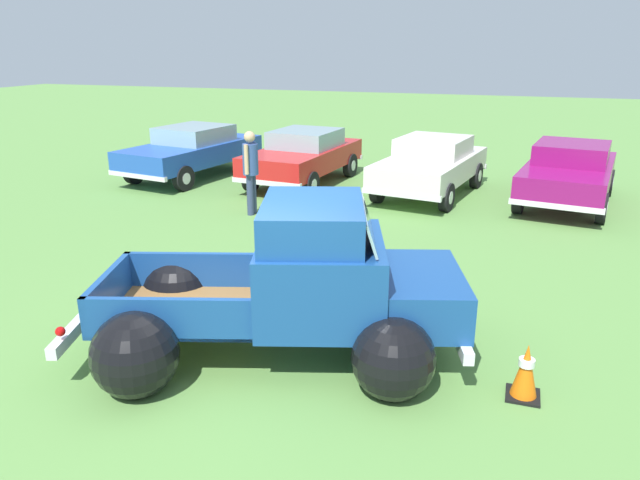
{
  "coord_description": "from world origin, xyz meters",
  "views": [
    {
      "loc": [
        2.7,
        -6.03,
        3.65
      ],
      "look_at": [
        0.0,
        1.99,
        0.82
      ],
      "focal_mm": 33.21,
      "sensor_mm": 36.0,
      "label": 1
    }
  ],
  "objects_px": {
    "show_car_1": "(304,155)",
    "show_car_2": "(431,164)",
    "vintage_pickup_truck": "(300,295)",
    "lane_cone_0": "(526,371)",
    "show_car_3": "(569,171)",
    "show_car_0": "(192,150)",
    "spectator_0": "(251,167)"
  },
  "relations": [
    {
      "from": "show_car_3",
      "to": "show_car_2",
      "type": "bearing_deg",
      "value": -78.44
    },
    {
      "from": "show_car_0",
      "to": "show_car_3",
      "type": "relative_size",
      "value": 1.02
    },
    {
      "from": "show_car_1",
      "to": "show_car_2",
      "type": "bearing_deg",
      "value": 92.73
    },
    {
      "from": "vintage_pickup_truck",
      "to": "show_car_1",
      "type": "xyz_separation_m",
      "value": [
        -3.14,
        8.74,
        0.02
      ]
    },
    {
      "from": "show_car_1",
      "to": "show_car_3",
      "type": "height_order",
      "value": "same"
    },
    {
      "from": "spectator_0",
      "to": "lane_cone_0",
      "type": "xyz_separation_m",
      "value": [
        5.84,
        -5.68,
        -0.76
      ]
    },
    {
      "from": "show_car_0",
      "to": "lane_cone_0",
      "type": "xyz_separation_m",
      "value": [
        9.05,
        -8.66,
        -0.47
      ]
    },
    {
      "from": "vintage_pickup_truck",
      "to": "show_car_1",
      "type": "relative_size",
      "value": 1.14
    },
    {
      "from": "show_car_1",
      "to": "show_car_2",
      "type": "relative_size",
      "value": 0.99
    },
    {
      "from": "show_car_0",
      "to": "lane_cone_0",
      "type": "distance_m",
      "value": 12.53
    },
    {
      "from": "show_car_0",
      "to": "vintage_pickup_truck",
      "type": "bearing_deg",
      "value": 46.62
    },
    {
      "from": "show_car_1",
      "to": "lane_cone_0",
      "type": "distance_m",
      "value": 10.64
    },
    {
      "from": "show_car_3",
      "to": "spectator_0",
      "type": "bearing_deg",
      "value": -55.45
    },
    {
      "from": "show_car_2",
      "to": "lane_cone_0",
      "type": "distance_m",
      "value": 9.06
    },
    {
      "from": "lane_cone_0",
      "to": "vintage_pickup_truck",
      "type": "bearing_deg",
      "value": 176.23
    },
    {
      "from": "vintage_pickup_truck",
      "to": "show_car_1",
      "type": "distance_m",
      "value": 9.29
    },
    {
      "from": "show_car_2",
      "to": "show_car_3",
      "type": "xyz_separation_m",
      "value": [
        3.21,
        0.14,
        0.0
      ]
    },
    {
      "from": "show_car_0",
      "to": "show_car_1",
      "type": "relative_size",
      "value": 1.06
    },
    {
      "from": "show_car_3",
      "to": "lane_cone_0",
      "type": "distance_m",
      "value": 8.94
    },
    {
      "from": "show_car_2",
      "to": "show_car_3",
      "type": "bearing_deg",
      "value": 102.31
    },
    {
      "from": "show_car_3",
      "to": "spectator_0",
      "type": "xyz_separation_m",
      "value": [
        -6.71,
        -3.21,
        0.28
      ]
    },
    {
      "from": "show_car_1",
      "to": "show_car_0",
      "type": "bearing_deg",
      "value": -79.79
    },
    {
      "from": "vintage_pickup_truck",
      "to": "lane_cone_0",
      "type": "distance_m",
      "value": 2.69
    },
    {
      "from": "show_car_0",
      "to": "show_car_3",
      "type": "bearing_deg",
      "value": 100.86
    },
    {
      "from": "show_car_3",
      "to": "spectator_0",
      "type": "relative_size",
      "value": 2.46
    },
    {
      "from": "vintage_pickup_truck",
      "to": "show_car_1",
      "type": "height_order",
      "value": "vintage_pickup_truck"
    },
    {
      "from": "show_car_2",
      "to": "show_car_3",
      "type": "height_order",
      "value": "same"
    },
    {
      "from": "vintage_pickup_truck",
      "to": "show_car_0",
      "type": "relative_size",
      "value": 1.07
    },
    {
      "from": "vintage_pickup_truck",
      "to": "show_car_3",
      "type": "height_order",
      "value": "vintage_pickup_truck"
    },
    {
      "from": "vintage_pickup_truck",
      "to": "show_car_2",
      "type": "bearing_deg",
      "value": 70.82
    },
    {
      "from": "lane_cone_0",
      "to": "show_car_3",
      "type": "bearing_deg",
      "value": 84.41
    },
    {
      "from": "show_car_0",
      "to": "show_car_2",
      "type": "height_order",
      "value": "same"
    }
  ]
}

